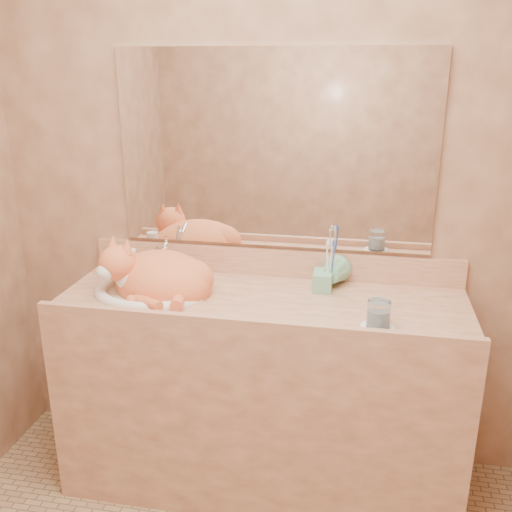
% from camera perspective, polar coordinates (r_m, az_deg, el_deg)
% --- Properties ---
extents(wall_back, '(2.40, 0.02, 2.50)m').
position_cam_1_polar(wall_back, '(2.38, 1.81, 7.18)').
color(wall_back, brown).
rests_on(wall_back, ground).
extents(vanity_counter, '(1.60, 0.55, 0.85)m').
position_cam_1_polar(vanity_counter, '(2.44, 0.53, -13.50)').
color(vanity_counter, '#9B6045').
rests_on(vanity_counter, floor).
extents(mirror, '(1.30, 0.02, 0.80)m').
position_cam_1_polar(mirror, '(2.35, 1.79, 10.48)').
color(mirror, white).
rests_on(mirror, wall_back).
extents(sink_basin, '(0.50, 0.43, 0.14)m').
position_cam_1_polar(sink_basin, '(2.31, -10.42, -1.95)').
color(sink_basin, white).
rests_on(sink_basin, vanity_counter).
extents(faucet, '(0.05, 0.12, 0.17)m').
position_cam_1_polar(faucet, '(2.47, -8.97, -0.25)').
color(faucet, silver).
rests_on(faucet, vanity_counter).
extents(cat, '(0.53, 0.48, 0.24)m').
position_cam_1_polar(cat, '(2.32, -10.02, -1.85)').
color(cat, '#DA5D32').
rests_on(cat, sink_basin).
extents(soap_dispenser, '(0.08, 0.08, 0.17)m').
position_cam_1_polar(soap_dispenser, '(2.27, 6.64, -1.85)').
color(soap_dispenser, '#71B590').
rests_on(soap_dispenser, vanity_counter).
extents(toothbrush_cup, '(0.14, 0.14, 0.11)m').
position_cam_1_polar(toothbrush_cup, '(2.33, 7.38, -2.12)').
color(toothbrush_cup, '#71B590').
rests_on(toothbrush_cup, vanity_counter).
extents(toothbrushes, '(0.04, 0.04, 0.22)m').
position_cam_1_polar(toothbrushes, '(2.30, 7.45, -0.43)').
color(toothbrushes, white).
rests_on(toothbrushes, toothbrush_cup).
extents(saucer, '(0.12, 0.12, 0.01)m').
position_cam_1_polar(saucer, '(2.04, 12.06, -7.02)').
color(saucer, white).
rests_on(saucer, vanity_counter).
extents(water_glass, '(0.08, 0.08, 0.09)m').
position_cam_1_polar(water_glass, '(2.02, 12.16, -5.68)').
color(water_glass, silver).
rests_on(water_glass, saucer).
extents(lotion_bottle, '(0.05, 0.05, 0.13)m').
position_cam_1_polar(lotion_bottle, '(2.49, -12.42, -0.76)').
color(lotion_bottle, white).
rests_on(lotion_bottle, vanity_counter).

